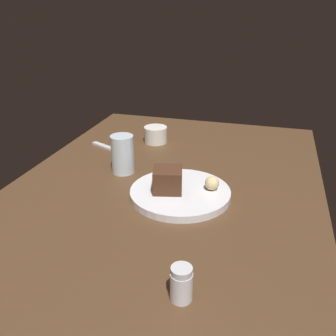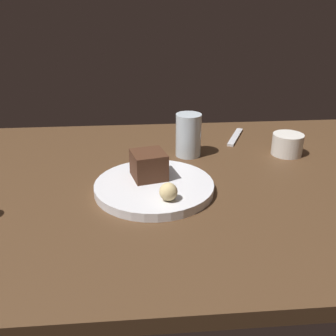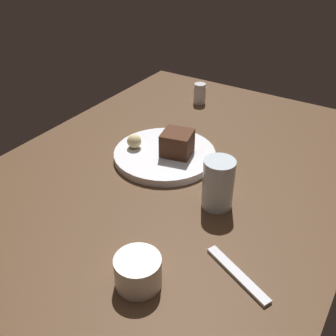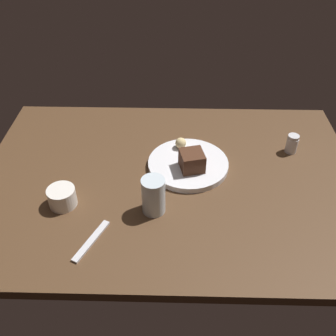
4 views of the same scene
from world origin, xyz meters
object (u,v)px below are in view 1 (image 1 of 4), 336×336
at_px(coffee_cup, 156,135).
at_px(dessert_spoon, 108,148).
at_px(salt_shaker, 181,284).
at_px(bread_roll, 212,183).
at_px(water_glass, 123,154).
at_px(chocolate_cake_slice, 168,180).
at_px(dessert_plate, 180,193).

height_order(coffee_cup, dessert_spoon, coffee_cup).
bearing_deg(salt_shaker, bread_roll, -178.10).
bearing_deg(water_glass, coffee_cup, 176.36).
xyz_separation_m(bread_roll, water_glass, (-0.08, -0.28, 0.02)).
relative_size(water_glass, dessert_spoon, 0.75).
xyz_separation_m(bread_roll, salt_shaker, (0.38, 0.01, -0.01)).
bearing_deg(dessert_spoon, water_glass, 151.99).
bearing_deg(dessert_spoon, coffee_cup, -117.60).
bearing_deg(water_glass, dessert_spoon, -142.80).
relative_size(chocolate_cake_slice, water_glass, 0.64).
xyz_separation_m(bread_roll, dessert_spoon, (-0.24, -0.40, -0.03)).
height_order(chocolate_cake_slice, bread_roll, chocolate_cake_slice).
xyz_separation_m(coffee_cup, dessert_spoon, (0.11, -0.14, -0.02)).
bearing_deg(bread_roll, coffee_cup, -142.66).
distance_m(coffee_cup, dessert_spoon, 0.18).
relative_size(bread_roll, dessert_spoon, 0.24).
bearing_deg(dessert_plate, water_glass, -116.90).
height_order(chocolate_cake_slice, coffee_cup, chocolate_cake_slice).
xyz_separation_m(chocolate_cake_slice, bread_roll, (-0.03, 0.11, -0.01)).
height_order(bread_roll, water_glass, water_glass).
bearing_deg(dessert_plate, dessert_spoon, -129.10).
height_order(salt_shaker, water_glass, water_glass).
height_order(dessert_plate, water_glass, water_glass).
bearing_deg(dessert_spoon, bread_roll, 174.17).
xyz_separation_m(salt_shaker, dessert_spoon, (-0.61, -0.41, -0.03)).
distance_m(bread_roll, salt_shaker, 0.38).
bearing_deg(dessert_spoon, dessert_plate, 165.69).
bearing_deg(salt_shaker, dessert_spoon, -146.14).
xyz_separation_m(chocolate_cake_slice, coffee_cup, (-0.38, -0.15, -0.02)).
height_order(dessert_plate, coffee_cup, coffee_cup).
distance_m(salt_shaker, coffee_cup, 0.77).
bearing_deg(coffee_cup, chocolate_cake_slice, 21.99).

